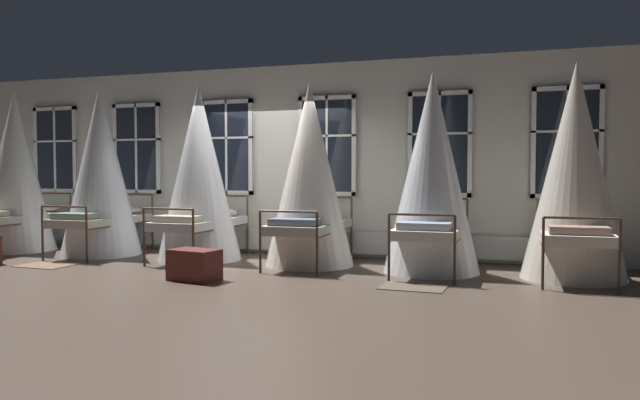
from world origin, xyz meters
The scene contains 12 objects.
ground centered at (0.00, 0.00, 0.00)m, with size 26.03×26.03×0.00m, color #4C3D33.
back_wall_with_windows centered at (0.00, 1.19, 1.64)m, with size 14.02×0.10×3.27m, color beige.
window_bank centered at (0.00, 1.07, 1.04)m, with size 10.43×0.10×2.65m.
cot_first centered at (-4.68, 0.03, 1.40)m, with size 1.36×1.91×2.89m.
cot_second centered at (-2.84, 0.06, 1.42)m, with size 1.36×1.92×2.92m.
cot_third centered at (-0.92, 0.06, 1.39)m, with size 1.36×1.90×2.86m.
cot_fourth centered at (0.99, 0.05, 1.36)m, with size 1.36×1.91×2.81m.
cot_fifth centered at (2.86, -0.02, 1.39)m, with size 1.36×1.90×2.87m.
cot_sixth centered at (4.75, -0.01, 1.41)m, with size 1.36×1.91×2.90m.
rug_second centered at (-2.83, -1.30, 0.01)m, with size 0.80×0.56×0.01m, color brown.
rug_fifth centered at (2.83, -1.30, 0.01)m, with size 0.80×0.56×0.01m, color brown.
travel_trunk centered at (0.00, -1.72, 0.21)m, with size 0.64×0.40×0.41m, color #5B231E.
Camera 1 is at (4.12, -8.84, 1.43)m, focal length 34.55 mm.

